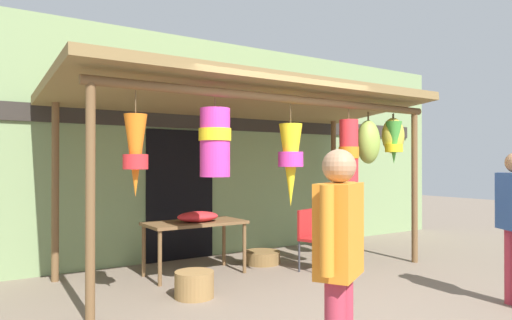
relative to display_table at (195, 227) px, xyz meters
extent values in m
plane|color=#756656|center=(0.59, -1.50, -0.63)|extent=(30.00, 30.00, 0.00)
cube|color=#7A9360|center=(0.59, 1.14, 1.10)|extent=(11.03, 0.25, 3.46)
cube|color=#2D2823|center=(0.59, 1.00, 1.52)|extent=(9.93, 0.04, 0.24)
cube|color=black|center=(0.24, 1.01, 0.37)|extent=(1.10, 0.03, 2.00)
cylinder|color=brown|center=(-1.62, -1.11, 0.50)|extent=(0.09, 0.09, 2.27)
cylinder|color=brown|center=(3.10, -1.11, 0.50)|extent=(0.09, 0.09, 2.27)
cylinder|color=brown|center=(-1.62, 0.66, 0.50)|extent=(0.09, 0.09, 2.27)
cylinder|color=brown|center=(3.10, 0.66, 0.50)|extent=(0.09, 0.09, 2.27)
cylinder|color=brown|center=(0.74, -1.11, 1.64)|extent=(4.92, 0.10, 0.10)
cylinder|color=brown|center=(0.74, 0.66, 1.79)|extent=(4.92, 0.10, 0.10)
cube|color=olive|center=(0.74, -0.23, 1.76)|extent=(5.22, 2.27, 0.32)
cylinder|color=brown|center=(-1.17, -1.06, 1.47)|extent=(0.01, 0.01, 0.24)
cone|color=orange|center=(-1.17, -1.06, 0.93)|extent=(0.23, 0.23, 0.83)
cylinder|color=red|center=(-1.17, -1.06, 0.87)|extent=(0.25, 0.25, 0.15)
cylinder|color=brown|center=(-0.27, -1.06, 1.53)|extent=(0.01, 0.01, 0.12)
cylinder|color=#D13399|center=(-0.27, -1.06, 1.08)|extent=(0.34, 0.34, 0.76)
cylinder|color=yellow|center=(-0.27, -1.06, 1.17)|extent=(0.36, 0.36, 0.14)
cylinder|color=brown|center=(0.77, -1.08, 1.46)|extent=(0.01, 0.01, 0.25)
cone|color=yellow|center=(0.77, -1.08, 0.83)|extent=(0.29, 0.29, 1.02)
cylinder|color=#D13399|center=(0.77, -1.08, 0.90)|extent=(0.31, 0.31, 0.18)
cylinder|color=brown|center=(1.74, -1.10, 1.51)|extent=(0.01, 0.01, 0.15)
cylinder|color=red|center=(1.74, -1.10, 1.01)|extent=(0.25, 0.25, 0.86)
cylinder|color=orange|center=(1.74, -1.10, 1.00)|extent=(0.27, 0.27, 0.16)
cylinder|color=brown|center=(2.68, -1.07, 1.52)|extent=(0.01, 0.01, 0.12)
cone|color=green|center=(2.68, -1.07, 1.15)|extent=(0.24, 0.24, 0.62)
cylinder|color=yellow|center=(2.68, -1.07, 1.07)|extent=(0.25, 0.25, 0.11)
cylinder|color=#4C3D23|center=(2.75, -1.00, 1.56)|extent=(0.02, 0.02, 0.06)
ellipsoid|color=gold|center=(2.75, -1.00, 1.26)|extent=(0.36, 0.30, 0.53)
cylinder|color=#4C3D23|center=(2.23, -0.99, 1.52)|extent=(0.02, 0.02, 0.12)
ellipsoid|color=#89A842|center=(2.23, -0.99, 1.15)|extent=(0.36, 0.30, 0.62)
cube|color=brown|center=(0.00, 0.00, 0.06)|extent=(1.31, 0.66, 0.04)
cylinder|color=brown|center=(-0.60, -0.28, -0.30)|extent=(0.05, 0.05, 0.67)
cylinder|color=brown|center=(0.60, -0.28, -0.30)|extent=(0.05, 0.05, 0.67)
cylinder|color=brown|center=(-0.60, 0.28, -0.30)|extent=(0.05, 0.05, 0.67)
cylinder|color=brown|center=(0.60, 0.28, -0.30)|extent=(0.05, 0.05, 0.67)
ellipsoid|color=red|center=(0.02, -0.06, 0.15)|extent=(0.56, 0.40, 0.14)
ellipsoid|color=green|center=(0.10, -0.10, 0.15)|extent=(0.25, 0.20, 0.10)
cube|color=#AD1E1E|center=(1.49, -0.75, -0.19)|extent=(0.50, 0.50, 0.04)
cube|color=#AD1E1E|center=(1.44, -0.58, 0.01)|extent=(0.39, 0.16, 0.40)
cylinder|color=#333338|center=(1.38, -0.98, -0.41)|extent=(0.03, 0.03, 0.44)
cylinder|color=#333338|center=(1.72, -0.87, -0.41)|extent=(0.03, 0.03, 0.44)
cylinder|color=#333338|center=(1.27, -0.63, -0.41)|extent=(0.03, 0.03, 0.44)
cylinder|color=#333338|center=(1.61, -0.52, -0.41)|extent=(0.03, 0.03, 0.44)
cylinder|color=brown|center=(1.13, 0.08, -0.54)|extent=(0.54, 0.54, 0.18)
cylinder|color=olive|center=(-0.46, -0.95, -0.49)|extent=(0.43, 0.43, 0.29)
cylinder|color=#B23347|center=(2.23, -3.00, -0.24)|extent=(0.13, 0.13, 0.79)
cylinder|color=#2D5193|center=(2.31, -2.85, 0.48)|extent=(0.08, 0.08, 0.53)
cube|color=orange|center=(-0.68, -3.47, 0.44)|extent=(0.46, 0.39, 0.58)
cylinder|color=orange|center=(-0.46, -3.33, 0.47)|extent=(0.08, 0.08, 0.53)
cylinder|color=orange|center=(-0.90, -3.60, 0.47)|extent=(0.08, 0.08, 0.53)
sphere|color=tan|center=(-0.68, -3.47, 0.84)|extent=(0.21, 0.21, 0.21)
camera|label=1|loc=(-2.71, -5.60, 0.85)|focal=32.47mm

